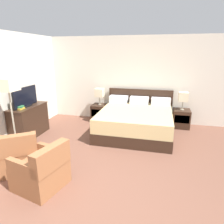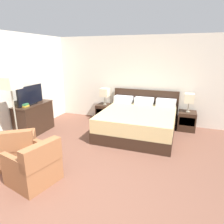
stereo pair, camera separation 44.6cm
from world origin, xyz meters
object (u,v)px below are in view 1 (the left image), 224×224
at_px(nightstand_left, 100,113).
at_px(table_lamp_right, 183,97).
at_px(table_lamp_left, 99,93).
at_px(bed, 136,121).
at_px(tv, 25,97).
at_px(book_red_cover, 19,108).
at_px(floor_lamp, 9,91).
at_px(armchair_companion, 42,171).
at_px(book_blue_cover, 19,107).
at_px(armchair_by_window, 18,155).
at_px(dresser, 29,121).
at_px(nightstand_right, 181,118).

relative_size(nightstand_left, table_lamp_right, 1.02).
bearing_deg(table_lamp_left, nightstand_left, -90.00).
relative_size(bed, nightstand_left, 3.89).
bearing_deg(bed, tv, -160.71).
bearing_deg(table_lamp_left, book_red_cover, -126.65).
relative_size(bed, tv, 2.33).
relative_size(nightstand_left, floor_lamp, 0.32).
distance_m(nightstand_left, book_red_cover, 2.41).
height_order(table_lamp_left, tv, tv).
height_order(tv, armchair_companion, tv).
xyz_separation_m(table_lamp_left, book_blue_cover, (-1.40, -1.88, -0.04)).
distance_m(tv, armchair_by_window, 1.74).
bearing_deg(book_blue_cover, table_lamp_left, 53.37).
bearing_deg(armchair_by_window, table_lamp_right, 44.19).
bearing_deg(table_lamp_right, dresser, -157.70).
xyz_separation_m(book_red_cover, armchair_companion, (1.48, -1.47, -0.53)).
bearing_deg(armchair_by_window, nightstand_right, 44.18).
bearing_deg(armchair_companion, dresser, 129.74).
bearing_deg(dresser, book_red_cover, -89.84).
relative_size(nightstand_right, floor_lamp, 0.32).
distance_m(nightstand_right, table_lamp_right, 0.63).
height_order(dresser, book_blue_cover, book_blue_cover).
xyz_separation_m(table_lamp_left, dresser, (-1.40, -1.58, -0.48)).
distance_m(table_lamp_right, armchair_companion, 4.15).
height_order(bed, table_lamp_right, table_lamp_right).
height_order(tv, armchair_by_window, tv).
xyz_separation_m(dresser, armchair_companion, (1.48, -1.78, -0.13)).
distance_m(dresser, book_red_cover, 0.51).
distance_m(nightstand_right, tv, 4.24).
bearing_deg(nightstand_right, dresser, -157.72).
bearing_deg(book_red_cover, armchair_companion, -44.90).
xyz_separation_m(tv, armchair_companion, (1.47, -1.73, -0.75)).
relative_size(dresser, book_blue_cover, 6.02).
bearing_deg(book_blue_cover, dresser, 90.28).
distance_m(bed, armchair_companion, 2.89).
distance_m(table_lamp_right, floor_lamp, 4.34).
xyz_separation_m(bed, book_blue_cover, (-2.62, -1.18, 0.53)).
bearing_deg(bed, armchair_by_window, -129.07).
bearing_deg(dresser, table_lamp_right, 22.30).
height_order(nightstand_left, book_red_cover, book_red_cover).
relative_size(bed, nightstand_right, 3.89).
bearing_deg(armchair_by_window, bed, 50.93).
distance_m(nightstand_right, floor_lamp, 4.45).
bearing_deg(bed, armchair_companion, -113.41).
height_order(table_lamp_left, table_lamp_right, same).
relative_size(nightstand_left, nightstand_right, 1.00).
bearing_deg(table_lamp_left, armchair_by_window, -102.05).
height_order(book_red_cover, floor_lamp, floor_lamp).
distance_m(nightstand_right, armchair_by_window, 4.30).
xyz_separation_m(bed, table_lamp_right, (1.22, 0.70, 0.56)).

